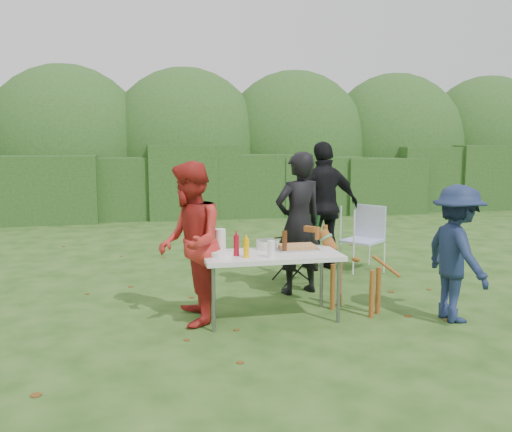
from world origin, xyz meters
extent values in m
plane|color=#1E4211|center=(0.00, 0.00, 0.00)|extent=(80.00, 80.00, 0.00)
cube|color=#23471C|center=(0.00, 8.00, 0.85)|extent=(22.00, 1.40, 1.70)
ellipsoid|color=#3D6628|center=(0.00, 9.60, 1.60)|extent=(20.00, 2.60, 3.20)
cube|color=silver|center=(0.05, -0.26, 0.71)|extent=(1.50, 0.70, 0.05)
cylinder|color=slate|center=(-0.63, -0.54, 0.34)|extent=(0.04, 0.04, 0.69)
cylinder|color=slate|center=(0.73, -0.54, 0.34)|extent=(0.04, 0.04, 0.69)
cylinder|color=slate|center=(-0.63, 0.02, 0.34)|extent=(0.04, 0.04, 0.69)
cylinder|color=slate|center=(0.73, 0.02, 0.34)|extent=(0.04, 0.04, 0.69)
imported|color=black|center=(0.64, 0.67, 0.91)|extent=(0.76, 0.59, 1.82)
imported|color=#B12420|center=(-0.83, -0.20, 0.88)|extent=(0.68, 0.87, 1.75)
imported|color=black|center=(1.39, 1.85, 0.97)|extent=(1.20, 0.62, 1.95)
imported|color=#172445|center=(2.01, -0.73, 0.75)|extent=(0.58, 0.98, 1.49)
cube|color=#B7B7BA|center=(0.38, -0.13, 0.75)|extent=(0.45, 0.30, 0.02)
cube|color=#BF8248|center=(0.38, -0.13, 0.78)|extent=(0.40, 0.26, 0.04)
cylinder|color=#FCAF00|center=(-0.26, -0.40, 0.84)|extent=(0.06, 0.06, 0.20)
cylinder|color=maroon|center=(-0.35, -0.31, 0.85)|extent=(0.06, 0.06, 0.22)
cylinder|color=#47230F|center=(0.20, -0.24, 0.86)|extent=(0.06, 0.06, 0.24)
cylinder|color=white|center=(-0.49, -0.09, 0.87)|extent=(0.12, 0.12, 0.26)
cylinder|color=white|center=(-0.01, -0.46, 0.83)|extent=(0.08, 0.08, 0.18)
cylinder|color=silver|center=(0.06, -0.01, 0.79)|extent=(0.26, 0.26, 0.10)
cylinder|color=white|center=(-0.51, -0.31, 0.77)|extent=(0.24, 0.24, 0.05)
camera|label=1|loc=(-1.36, -5.89, 1.97)|focal=38.00mm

